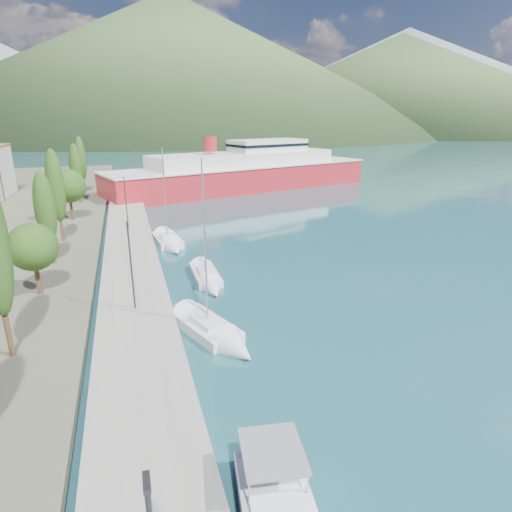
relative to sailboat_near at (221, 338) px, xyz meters
name	(u,v)px	position (x,y,z in m)	size (l,w,h in m)	color
ground	(154,163)	(4.02, 111.78, -0.30)	(1400.00, 1400.00, 0.00)	#1F525B
quay	(131,258)	(-4.98, 17.78, 0.10)	(5.00, 88.00, 0.80)	gray
hills_far	(225,68)	(142.61, 610.51, 77.08)	(1480.00, 900.00, 180.00)	slate
hills_near	(243,73)	(102.07, 364.28, 48.87)	(1010.00, 520.00, 115.00)	#3A552D
tree_row	(56,196)	(-11.77, 24.15, 5.43)	(4.25, 65.99, 10.92)	#47301E
lamp_posts	(131,262)	(-4.98, 5.36, 3.78)	(0.15, 45.20, 6.06)	#2D2D33
sailboat_near	(221,338)	(0.00, 0.00, 0.00)	(5.01, 8.16, 11.27)	silver
sailboat_mid	(209,282)	(1.11, 9.57, -0.03)	(2.04, 7.71, 11.09)	silver
sailboat_far	(171,245)	(-0.75, 21.31, 0.01)	(3.32, 7.95, 11.35)	silver
ferry	(246,172)	(17.41, 56.38, 2.91)	(54.04, 27.10, 10.56)	#AE1E26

